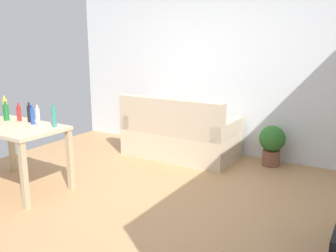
# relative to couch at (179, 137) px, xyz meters

# --- Properties ---
(ground_plane) EXTENTS (5.20, 4.40, 0.02)m
(ground_plane) POSITION_rel_couch_xyz_m (0.36, -1.59, -0.32)
(ground_plane) COLOR tan
(wall_rear) EXTENTS (5.20, 0.10, 2.70)m
(wall_rear) POSITION_rel_couch_xyz_m (0.36, 0.61, 1.04)
(wall_rear) COLOR silver
(wall_rear) RESTS_ON ground_plane
(couch) EXTENTS (1.64, 0.84, 0.92)m
(couch) POSITION_rel_couch_xyz_m (0.00, 0.00, 0.00)
(couch) COLOR beige
(couch) RESTS_ON ground_plane
(desk) EXTENTS (1.23, 0.75, 0.76)m
(desk) POSITION_rel_couch_xyz_m (-1.06, -2.02, 0.34)
(desk) COLOR #C6B28E
(desk) RESTS_ON ground_plane
(potted_plant) EXTENTS (0.36, 0.36, 0.57)m
(potted_plant) POSITION_rel_couch_xyz_m (1.31, 0.31, 0.02)
(potted_plant) COLOR brown
(potted_plant) RESTS_ON ground_plane
(bottle_squat) EXTENTS (0.06, 0.06, 0.28)m
(bottle_squat) POSITION_rel_couch_xyz_m (-1.51, -1.78, 0.58)
(bottle_squat) COLOR #BCB24C
(bottle_squat) RESTS_ON desk
(bottle_green) EXTENTS (0.07, 0.07, 0.23)m
(bottle_green) POSITION_rel_couch_xyz_m (-1.37, -1.88, 0.55)
(bottle_green) COLOR #1E722D
(bottle_green) RESTS_ON desk
(bottle_red) EXTENTS (0.05, 0.05, 0.22)m
(bottle_red) POSITION_rel_couch_xyz_m (-1.21, -1.82, 0.54)
(bottle_red) COLOR #AD2323
(bottle_red) RESTS_ON desk
(bottle_dark) EXTENTS (0.05, 0.05, 0.24)m
(bottle_dark) POSITION_rel_couch_xyz_m (-1.05, -1.79, 0.56)
(bottle_dark) COLOR black
(bottle_dark) RESTS_ON desk
(bottle_blue) EXTENTS (0.04, 0.04, 0.23)m
(bottle_blue) POSITION_rel_couch_xyz_m (-0.92, -1.86, 0.55)
(bottle_blue) COLOR #2347A3
(bottle_blue) RESTS_ON desk
(bottle_clear) EXTENTS (0.04, 0.04, 0.25)m
(bottle_clear) POSITION_rel_couch_xyz_m (-0.75, -1.91, 0.56)
(bottle_clear) COLOR silver
(bottle_clear) RESTS_ON desk
(bottle_tall) EXTENTS (0.05, 0.05, 0.26)m
(bottle_tall) POSITION_rel_couch_xyz_m (-0.60, -1.82, 0.57)
(bottle_tall) COLOR teal
(bottle_tall) RESTS_ON desk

